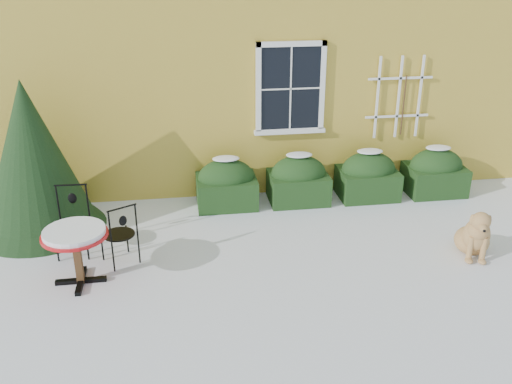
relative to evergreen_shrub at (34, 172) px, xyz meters
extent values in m
plane|color=white|center=(3.39, -2.10, -0.99)|extent=(80.00, 80.00, 0.00)
cube|color=gold|center=(3.39, 4.90, 2.01)|extent=(12.00, 8.00, 6.00)
cube|color=black|center=(4.29, 0.86, 0.98)|extent=(1.05, 0.03, 1.45)
cube|color=white|center=(4.29, 0.85, 1.75)|extent=(1.23, 0.06, 0.09)
cube|color=white|center=(4.29, 0.85, 0.21)|extent=(1.23, 0.06, 0.09)
cube|color=white|center=(3.72, 0.85, 0.98)|extent=(0.09, 0.06, 1.63)
cube|color=white|center=(4.86, 0.85, 0.98)|extent=(0.09, 0.06, 1.63)
cube|color=white|center=(4.29, 0.84, 0.98)|extent=(0.02, 0.02, 1.45)
cube|color=white|center=(4.29, 0.84, 0.98)|extent=(1.05, 0.02, 0.02)
cube|color=white|center=(4.29, 0.85, 0.21)|extent=(1.29, 0.14, 0.07)
cube|color=white|center=(5.89, 0.84, 0.76)|extent=(0.04, 0.03, 1.50)
cube|color=white|center=(6.29, 0.84, 0.76)|extent=(0.04, 0.03, 1.50)
cube|color=white|center=(6.69, 0.84, 0.76)|extent=(0.04, 0.03, 1.50)
cube|color=white|center=(6.29, 0.84, 0.41)|extent=(1.20, 0.03, 0.04)
cube|color=white|center=(6.29, 0.84, 1.11)|extent=(1.20, 0.03, 0.04)
cylinder|color=#472D19|center=(6.39, 0.82, 0.61)|extent=(0.02, 0.02, 1.10)
cube|color=black|center=(3.09, 0.45, -0.73)|extent=(1.05, 0.80, 0.52)
ellipsoid|color=black|center=(3.09, 0.45, -0.47)|extent=(1.00, 0.72, 0.67)
ellipsoid|color=white|center=(3.09, 0.45, -0.11)|extent=(0.47, 0.32, 0.06)
cube|color=black|center=(4.39, 0.45, -0.73)|extent=(1.05, 0.80, 0.52)
ellipsoid|color=black|center=(4.39, 0.45, -0.47)|extent=(1.00, 0.72, 0.67)
ellipsoid|color=white|center=(4.39, 0.45, -0.11)|extent=(0.47, 0.32, 0.06)
cube|color=black|center=(5.69, 0.45, -0.73)|extent=(1.05, 0.80, 0.52)
ellipsoid|color=black|center=(5.69, 0.45, -0.47)|extent=(1.00, 0.72, 0.67)
ellipsoid|color=white|center=(5.69, 0.45, -0.11)|extent=(0.47, 0.32, 0.06)
cube|color=black|center=(6.99, 0.45, -0.73)|extent=(1.05, 0.80, 0.52)
ellipsoid|color=black|center=(6.99, 0.45, -0.47)|extent=(1.00, 0.72, 0.67)
ellipsoid|color=white|center=(6.99, 0.45, -0.11)|extent=(0.47, 0.32, 0.06)
cone|color=black|center=(0.00, 0.00, -0.40)|extent=(2.04, 2.04, 1.18)
cone|color=black|center=(0.00, 0.00, 0.24)|extent=(1.82, 1.82, 2.47)
cube|color=black|center=(0.84, -1.81, -0.96)|extent=(0.69, 0.08, 0.06)
cube|color=black|center=(0.84, -1.81, -0.96)|extent=(0.08, 0.69, 0.06)
cube|color=#51351B|center=(0.84, -1.81, -0.62)|extent=(0.10, 0.10, 0.74)
cylinder|color=red|center=(0.84, -1.81, -0.26)|extent=(0.89, 0.89, 0.04)
cylinder|color=white|center=(0.84, -1.81, -0.21)|extent=(0.82, 0.82, 0.07)
cylinder|color=black|center=(1.44, -1.03, -0.77)|extent=(0.02, 0.02, 0.45)
cylinder|color=black|center=(1.08, -1.22, -0.77)|extent=(0.02, 0.02, 0.45)
cylinder|color=black|center=(1.62, -1.38, -0.77)|extent=(0.02, 0.02, 0.45)
cylinder|color=black|center=(1.27, -1.57, -0.77)|extent=(0.02, 0.02, 0.45)
cylinder|color=black|center=(1.35, -1.30, -0.55)|extent=(0.46, 0.46, 0.02)
cylinder|color=black|center=(1.62, -1.38, -0.30)|extent=(0.02, 0.02, 0.50)
cylinder|color=black|center=(1.27, -1.57, -0.30)|extent=(0.02, 0.02, 0.50)
cylinder|color=black|center=(1.45, -1.48, -0.05)|extent=(0.40, 0.23, 0.02)
ellipsoid|color=black|center=(1.45, -1.48, -0.25)|extent=(0.12, 0.08, 0.16)
cylinder|color=black|center=(0.43, -1.16, -0.75)|extent=(0.03, 0.03, 0.49)
cylinder|color=black|center=(0.87, -1.18, -0.75)|extent=(0.03, 0.03, 0.49)
cylinder|color=black|center=(0.45, -0.73, -0.75)|extent=(0.03, 0.03, 0.49)
cylinder|color=black|center=(0.88, -0.74, -0.75)|extent=(0.03, 0.03, 0.49)
cylinder|color=black|center=(0.66, -0.95, -0.51)|extent=(0.50, 0.50, 0.02)
cylinder|color=black|center=(0.45, -0.73, -0.23)|extent=(0.03, 0.03, 0.54)
cylinder|color=black|center=(0.88, -0.74, -0.23)|extent=(0.03, 0.03, 0.54)
cylinder|color=black|center=(0.66, -0.74, 0.04)|extent=(0.48, 0.04, 0.03)
ellipsoid|color=black|center=(0.66, -0.74, -0.18)|extent=(0.13, 0.04, 0.17)
ellipsoid|color=tan|center=(6.59, -1.77, -0.81)|extent=(0.65, 0.68, 0.42)
ellipsoid|color=tan|center=(6.54, -1.95, -0.62)|extent=(0.47, 0.44, 0.52)
sphere|color=tan|center=(6.52, -2.01, -0.50)|extent=(0.32, 0.32, 0.32)
cylinder|color=tan|center=(6.41, -2.06, -0.79)|extent=(0.08, 0.08, 0.41)
cylinder|color=tan|center=(6.59, -2.11, -0.79)|extent=(0.08, 0.08, 0.41)
ellipsoid|color=tan|center=(6.40, -2.10, -0.96)|extent=(0.11, 0.15, 0.07)
ellipsoid|color=tan|center=(6.58, -2.15, -0.96)|extent=(0.11, 0.15, 0.07)
cylinder|color=tan|center=(6.52, -2.02, -0.45)|extent=(0.24, 0.28, 0.22)
sphere|color=tan|center=(6.51, -2.06, -0.34)|extent=(0.27, 0.27, 0.27)
ellipsoid|color=tan|center=(6.47, -2.18, -0.37)|extent=(0.18, 0.24, 0.12)
sphere|color=black|center=(6.45, -2.27, -0.38)|extent=(0.05, 0.05, 0.05)
ellipsoid|color=tan|center=(6.40, -1.99, -0.34)|extent=(0.09, 0.11, 0.17)
ellipsoid|color=tan|center=(6.63, -2.06, -0.34)|extent=(0.09, 0.11, 0.17)
cylinder|color=tan|center=(6.81, -1.62, -0.94)|extent=(0.15, 0.34, 0.08)
camera|label=1|loc=(2.25, -8.81, 3.31)|focal=40.00mm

